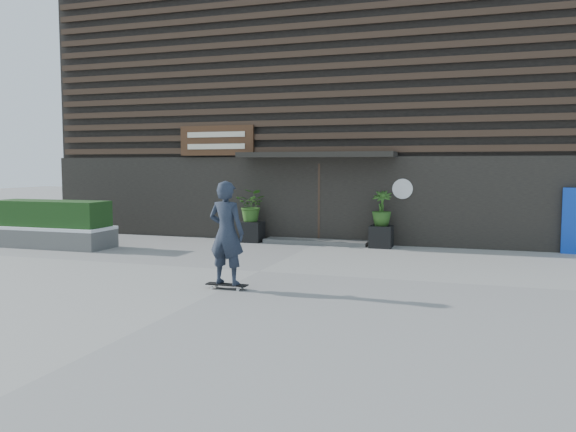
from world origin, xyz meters
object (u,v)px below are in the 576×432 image
(planter_pot_left, at_px, (252,232))
(raised_bed, at_px, (52,238))
(planter_pot_right, at_px, (381,237))
(skateboarder, at_px, (226,233))

(planter_pot_left, distance_m, raised_bed, 5.60)
(planter_pot_left, bearing_deg, planter_pot_right, 0.00)
(skateboarder, bearing_deg, planter_pot_left, 107.57)
(planter_pot_right, bearing_deg, skateboarder, -106.27)
(planter_pot_right, xyz_separation_m, raised_bed, (-8.72, -2.67, -0.05))
(planter_pot_left, height_order, planter_pot_right, same)
(planter_pot_right, xyz_separation_m, skateboarder, (-1.82, -6.24, 0.73))
(raised_bed, height_order, skateboarder, skateboarder)
(planter_pot_right, distance_m, raised_bed, 9.12)
(planter_pot_right, relative_size, skateboarder, 0.30)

